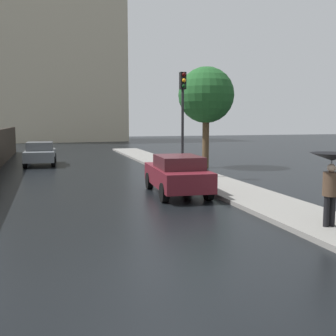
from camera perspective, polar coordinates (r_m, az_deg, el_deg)
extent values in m
plane|color=black|center=(7.05, -2.90, -15.66)|extent=(120.00, 120.00, 0.00)
cube|color=slate|center=(25.35, -17.61, 1.74)|extent=(1.83, 3.89, 0.60)
cube|color=#494D50|center=(25.25, -17.66, 2.96)|extent=(1.55, 1.80, 0.49)
cylinder|color=black|center=(24.08, -15.92, 0.83)|extent=(0.24, 0.62, 0.62)
cylinder|color=black|center=(24.18, -19.58, 0.72)|extent=(0.24, 0.62, 0.62)
cylinder|color=black|center=(26.59, -15.77, 1.38)|extent=(0.24, 0.62, 0.62)
cylinder|color=black|center=(26.68, -19.09, 1.27)|extent=(0.24, 0.62, 0.62)
cube|color=maroon|center=(14.66, 1.24, -1.20)|extent=(1.91, 4.17, 0.66)
cube|color=#461C22|center=(14.34, 1.50, 0.85)|extent=(1.58, 2.08, 0.45)
cylinder|color=black|center=(15.85, -2.65, -1.82)|extent=(0.26, 0.66, 0.65)
cylinder|color=black|center=(16.19, 2.69, -1.64)|extent=(0.26, 0.66, 0.65)
cylinder|color=black|center=(13.25, -0.55, -3.51)|extent=(0.26, 0.66, 0.65)
cylinder|color=black|center=(13.65, 5.75, -3.24)|extent=(0.26, 0.66, 0.65)
cylinder|color=black|center=(10.44, 21.50, -5.74)|extent=(0.14, 0.14, 0.75)
cylinder|color=black|center=(10.56, 22.22, -5.63)|extent=(0.14, 0.14, 0.75)
cylinder|color=#4C3828|center=(10.39, 22.02, -2.12)|extent=(0.37, 0.37, 0.58)
sphere|color=beige|center=(10.34, 22.11, 0.01)|extent=(0.20, 0.20, 0.20)
cylinder|color=#4C4C51|center=(10.34, 22.10, -0.24)|extent=(0.02, 0.02, 0.80)
cone|color=black|center=(10.31, 22.18, 1.47)|extent=(1.02, 1.02, 0.18)
cylinder|color=black|center=(18.24, 2.07, 4.91)|extent=(0.12, 0.12, 3.92)
cube|color=black|center=(18.31, 2.10, 12.23)|extent=(0.26, 0.26, 0.75)
sphere|color=#360503|center=(18.18, 2.28, 13.07)|extent=(0.17, 0.17, 0.17)
sphere|color=orange|center=(18.15, 2.28, 12.28)|extent=(0.17, 0.17, 0.17)
sphere|color=black|center=(18.13, 2.27, 11.50)|extent=(0.17, 0.17, 0.17)
cylinder|color=#4C3823|center=(22.85, 5.35, 3.76)|extent=(0.37, 0.37, 3.00)
sphere|color=#1E5123|center=(22.87, 5.42, 10.25)|extent=(3.11, 3.11, 3.11)
cube|color=#B2A88E|center=(55.55, -15.15, 15.64)|extent=(16.44, 9.96, 22.95)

